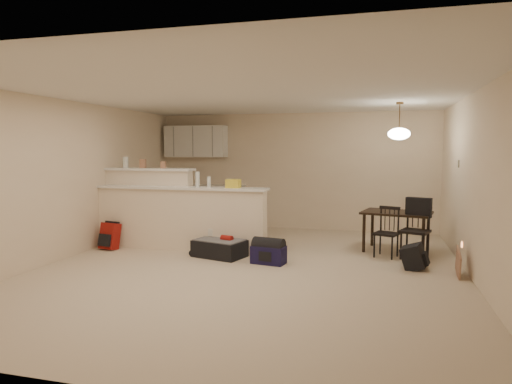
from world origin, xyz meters
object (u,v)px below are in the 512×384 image
(dining_table, at_px, (397,217))
(black_daypack, at_px, (414,257))
(dining_chair_near, at_px, (386,232))
(suitcase, at_px, (220,248))
(navy_duffel, at_px, (269,255))
(red_backpack, at_px, (110,236))
(pendant_lamp, at_px, (399,133))
(dining_chair_far, at_px, (415,230))

(dining_table, distance_m, black_daypack, 1.18)
(dining_chair_near, bearing_deg, black_daypack, -38.95)
(dining_table, xyz_separation_m, suitcase, (-2.76, -1.12, -0.47))
(navy_duffel, bearing_deg, dining_chair_near, 36.63)
(suitcase, bearing_deg, red_backpack, -165.74)
(suitcase, relative_size, navy_duffel, 1.58)
(dining_table, height_order, dining_chair_near, dining_chair_near)
(pendant_lamp, xyz_separation_m, red_backpack, (-4.78, -1.08, -1.76))
(pendant_lamp, height_order, black_daypack, pendant_lamp)
(dining_chair_near, distance_m, black_daypack, 0.77)
(pendant_lamp, distance_m, black_daypack, 2.13)
(dining_chair_far, bearing_deg, dining_chair_near, -162.93)
(navy_duffel, bearing_deg, pendant_lamp, 44.56)
(dining_chair_far, height_order, navy_duffel, dining_chair_far)
(dining_chair_near, bearing_deg, dining_table, 89.34)
(navy_duffel, bearing_deg, red_backpack, -176.15)
(pendant_lamp, height_order, red_backpack, pendant_lamp)
(pendant_lamp, height_order, suitcase, pendant_lamp)
(dining_chair_far, bearing_deg, black_daypack, -75.47)
(dining_chair_near, xyz_separation_m, dining_chair_far, (0.43, -0.02, 0.07))
(pendant_lamp, bearing_deg, dining_chair_far, -60.60)
(dining_chair_far, relative_size, navy_duffel, 1.89)
(dining_table, relative_size, pendant_lamp, 1.98)
(dining_table, relative_size, black_daypack, 3.18)
(dining_chair_far, bearing_deg, dining_table, 138.96)
(pendant_lamp, distance_m, red_backpack, 5.21)
(navy_duffel, height_order, black_daypack, black_daypack)
(dining_chair_far, xyz_separation_m, navy_duffel, (-2.16, -0.88, -0.33))
(pendant_lamp, relative_size, black_daypack, 1.61)
(dining_table, height_order, pendant_lamp, pendant_lamp)
(dining_table, relative_size, suitcase, 1.55)
(red_backpack, relative_size, navy_duffel, 0.91)
(suitcase, bearing_deg, dining_chair_near, 29.85)
(red_backpack, bearing_deg, pendant_lamp, 23.14)
(suitcase, xyz_separation_m, red_backpack, (-2.03, 0.04, 0.09))
(dining_chair_far, distance_m, navy_duffel, 2.35)
(dining_chair_far, relative_size, black_daypack, 2.44)
(dining_chair_near, xyz_separation_m, black_daypack, (0.38, -0.63, -0.23))
(dining_chair_near, relative_size, red_backpack, 1.78)
(pendant_lamp, distance_m, navy_duffel, 2.97)
(suitcase, relative_size, red_backpack, 1.74)
(dining_chair_near, bearing_deg, pendant_lamp, 89.34)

